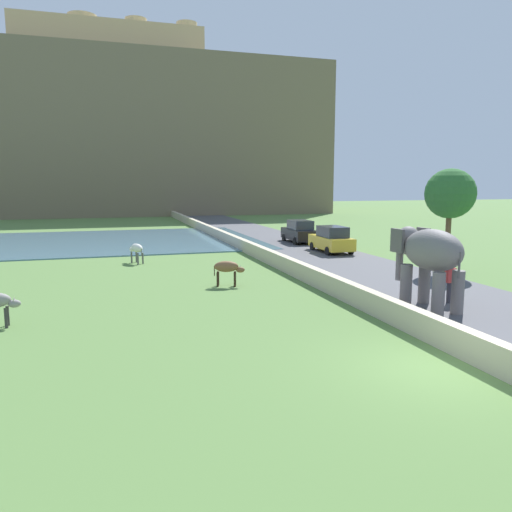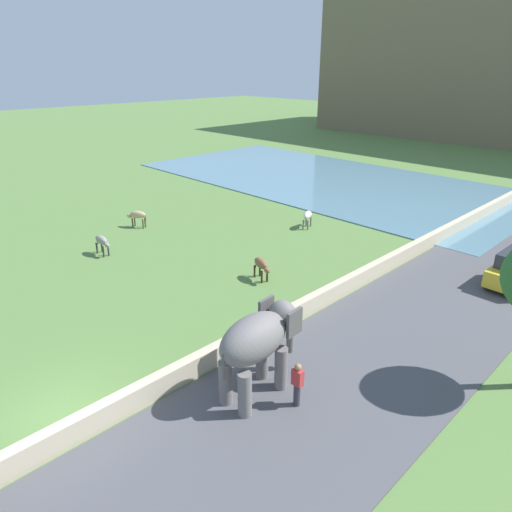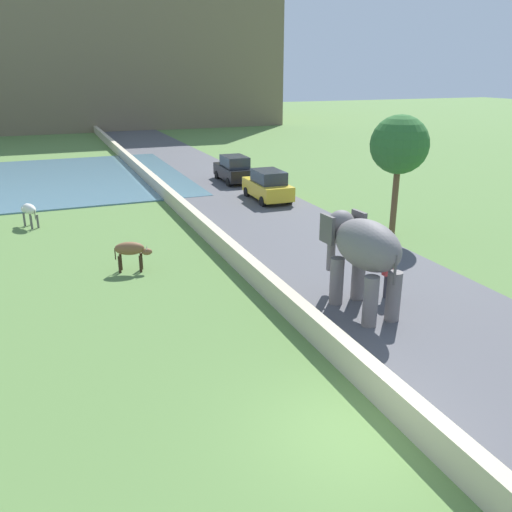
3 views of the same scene
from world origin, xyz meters
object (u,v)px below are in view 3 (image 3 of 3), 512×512
Objects in this scene: person_beside_elephant at (388,274)px; cow_brown at (131,250)px; elephant at (362,249)px; cow_white at (29,210)px; car_black at (234,169)px; car_yellow at (268,186)px.

cow_brown is at bearing 141.99° from person_beside_elephant.
elephant is 2.51× the size of cow_white.
car_black is at bearing 57.10° from cow_brown.
elephant is at bearing -45.56° from cow_brown.
cow_white is (-12.74, -0.64, -0.06)m from car_yellow.
elephant reaches higher than car_yellow.
person_beside_elephant is 14.39m from car_yellow.
cow_brown is at bearing 134.44° from elephant.
cow_white is (-12.74, -6.35, -0.06)m from car_black.
car_black is at bearing 90.00° from car_yellow.
car_black is at bearing 26.51° from cow_white.
car_yellow reaches higher than cow_brown.
cow_white and cow_brown have the same top height.
car_black is 16.95m from cow_brown.
elephant is 17.03m from cow_white.
cow_brown is (-6.04, 6.16, -1.20)m from elephant.
person_beside_elephant is 1.16× the size of cow_white.
person_beside_elephant is (1.33, 0.40, -1.16)m from elephant.
elephant is at bearing -102.17° from car_yellow.
car_black is 1.00× the size of car_yellow.
cow_brown is (3.53, -7.87, 0.00)m from cow_white.
elephant is at bearing -163.33° from person_beside_elephant.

